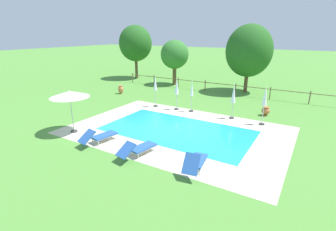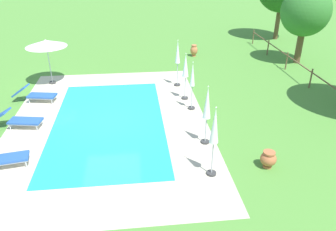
{
  "view_description": "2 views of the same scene",
  "coord_description": "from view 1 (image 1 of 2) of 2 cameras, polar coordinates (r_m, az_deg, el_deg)",
  "views": [
    {
      "loc": [
        6.54,
        -11.79,
        5.35
      ],
      "look_at": [
        -0.9,
        0.5,
        0.6
      ],
      "focal_mm": 26.91,
      "sensor_mm": 36.0,
      "label": 1
    },
    {
      "loc": [
        12.53,
        1.12,
        6.69
      ],
      "look_at": [
        0.84,
        2.43,
        0.62
      ],
      "focal_mm": 35.49,
      "sensor_mm": 36.0,
      "label": 2
    }
  ],
  "objects": [
    {
      "name": "ground_plane",
      "position": [
        14.5,
        2.04,
        -3.36
      ],
      "size": [
        160.0,
        160.0,
        0.0
      ],
      "primitive_type": "plane",
      "color": "#518E38"
    },
    {
      "name": "pool_deck_paving",
      "position": [
        14.5,
        2.04,
        -3.35
      ],
      "size": [
        12.05,
        8.25,
        0.01
      ],
      "primitive_type": "cube",
      "color": "beige",
      "rests_on": "ground"
    },
    {
      "name": "swimming_pool_water",
      "position": [
        14.5,
        2.04,
        -3.35
      ],
      "size": [
        8.38,
        4.59,
        0.01
      ],
      "primitive_type": "cube",
      "color": "#23A8C1",
      "rests_on": "ground"
    },
    {
      "name": "pool_coping_rim",
      "position": [
        14.5,
        2.04,
        -3.33
      ],
      "size": [
        8.86,
        5.07,
        0.01
      ],
      "color": "beige",
      "rests_on": "ground"
    },
    {
      "name": "sun_lounger_north_near_steps",
      "position": [
        10.39,
        6.3,
        -10.34
      ],
      "size": [
        0.91,
        1.96,
        0.96
      ],
      "color": "#2856A8",
      "rests_on": "ground"
    },
    {
      "name": "sun_lounger_north_mid",
      "position": [
        13.25,
        -15.25,
        -4.48
      ],
      "size": [
        0.95,
        2.09,
        0.82
      ],
      "color": "#2856A8",
      "rests_on": "ground"
    },
    {
      "name": "sun_lounger_north_far",
      "position": [
        11.58,
        -6.74,
        -7.34
      ],
      "size": [
        0.95,
        2.11,
        0.79
      ],
      "color": "#2856A8",
      "rests_on": "ground"
    },
    {
      "name": "patio_umbrella_open_foreground",
      "position": [
        14.6,
        -21.41,
        4.46
      ],
      "size": [
        2.09,
        2.09,
        2.4
      ],
      "color": "#383838",
      "rests_on": "ground"
    },
    {
      "name": "patio_umbrella_closed_row_west",
      "position": [
        18.78,
        -2.9,
        6.88
      ],
      "size": [
        0.32,
        0.32,
        2.46
      ],
      "color": "#383838",
      "rests_on": "ground"
    },
    {
      "name": "patio_umbrella_closed_row_mid_west",
      "position": [
        15.94,
        21.1,
        3.67
      ],
      "size": [
        0.32,
        0.32,
        2.46
      ],
      "color": "#383838",
      "rests_on": "ground"
    },
    {
      "name": "patio_umbrella_closed_row_centre",
      "position": [
        16.59,
        14.62,
        4.41
      ],
      "size": [
        0.32,
        0.32,
        2.33
      ],
      "color": "#383838",
      "rests_on": "ground"
    },
    {
      "name": "patio_umbrella_closed_row_mid_east",
      "position": [
        18.0,
        1.99,
        6.11
      ],
      "size": [
        0.32,
        0.32,
        2.3
      ],
      "color": "#383838",
      "rests_on": "ground"
    },
    {
      "name": "patio_umbrella_closed_row_east",
      "position": [
        17.63,
        5.41,
        5.36
      ],
      "size": [
        0.32,
        0.32,
        2.25
      ],
      "color": "#383838",
      "rests_on": "ground"
    },
    {
      "name": "terracotta_urn_near_fence",
      "position": [
        23.49,
        -10.66,
        5.85
      ],
      "size": [
        0.48,
        0.48,
        0.77
      ],
      "color": "#C67547",
      "rests_on": "ground"
    },
    {
      "name": "terracotta_urn_by_tree",
      "position": [
        18.19,
        21.25,
        1.0
      ],
      "size": [
        0.54,
        0.54,
        0.61
      ],
      "color": "#B7663D",
      "rests_on": "ground"
    },
    {
      "name": "perimeter_fence",
      "position": [
        23.41,
        15.08,
        6.18
      ],
      "size": [
        23.58,
        0.08,
        1.05
      ],
      "color": "brown",
      "rests_on": "ground"
    },
    {
      "name": "tree_far_west",
      "position": [
        26.94,
        1.51,
        13.61
      ],
      "size": [
        2.91,
        2.91,
        4.65
      ],
      "color": "brown",
      "rests_on": "ground"
    },
    {
      "name": "tree_west_mid",
      "position": [
        31.05,
        -7.38,
        15.88
      ],
      "size": [
        3.85,
        3.85,
        6.2
      ],
      "color": "brown",
      "rests_on": "ground"
    },
    {
      "name": "tree_centre",
      "position": [
        24.45,
        17.87,
        13.75
      ],
      "size": [
        4.13,
        4.13,
        6.1
      ],
      "color": "brown",
      "rests_on": "ground"
    }
  ]
}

